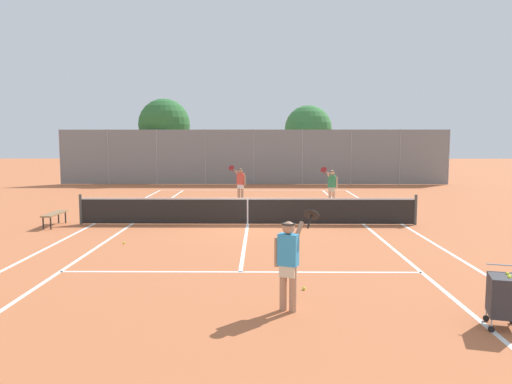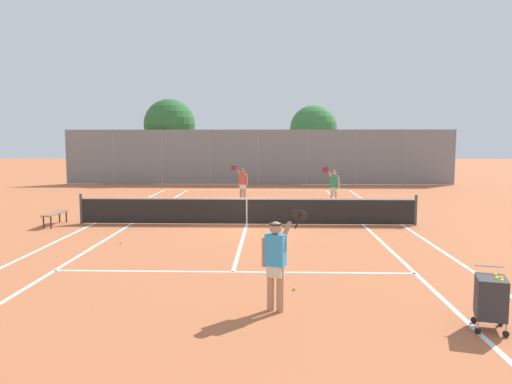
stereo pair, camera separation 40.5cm
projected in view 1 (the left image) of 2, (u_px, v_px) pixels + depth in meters
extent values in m
plane|color=#BC663D|center=(248.00, 224.00, 17.74)|extent=(120.00, 120.00, 0.00)
cube|color=white|center=(253.00, 190.00, 29.57)|extent=(11.00, 0.10, 0.01)
cube|color=white|center=(94.00, 224.00, 17.79)|extent=(0.10, 23.80, 0.01)
cube|color=white|center=(402.00, 225.00, 17.69)|extent=(0.10, 23.80, 0.01)
cube|color=white|center=(132.00, 224.00, 17.78)|extent=(0.10, 23.80, 0.01)
cube|color=white|center=(364.00, 224.00, 17.70)|extent=(0.10, 23.80, 0.01)
cube|color=white|center=(240.00, 272.00, 11.37)|extent=(8.26, 0.10, 0.01)
cube|color=white|center=(251.00, 202.00, 24.10)|extent=(8.26, 0.10, 0.01)
cube|color=white|center=(248.00, 224.00, 17.74)|extent=(0.10, 12.80, 0.01)
cylinder|color=#474C47|center=(81.00, 209.00, 17.74)|extent=(0.10, 0.10, 1.07)
cylinder|color=#474C47|center=(416.00, 210.00, 17.63)|extent=(0.10, 0.10, 1.07)
cube|color=black|center=(248.00, 211.00, 17.69)|extent=(11.90, 0.02, 0.89)
cube|color=white|center=(248.00, 199.00, 17.64)|extent=(11.90, 0.03, 0.06)
cube|color=white|center=(248.00, 212.00, 17.69)|extent=(0.05, 0.03, 0.89)
cube|color=#2D2D33|center=(504.00, 296.00, 7.96)|extent=(0.58, 0.66, 0.64)
cylinder|color=#B7B7BC|center=(492.00, 323.00, 7.81)|extent=(0.02, 0.02, 0.16)
cylinder|color=black|center=(491.00, 329.00, 7.82)|extent=(0.10, 0.06, 0.10)
cylinder|color=black|center=(512.00, 321.00, 8.20)|extent=(0.10, 0.06, 0.10)
cylinder|color=#B7B7BC|center=(486.00, 312.00, 8.29)|extent=(0.02, 0.02, 0.16)
cylinder|color=black|center=(486.00, 318.00, 8.31)|extent=(0.10, 0.06, 0.10)
cylinder|color=#B7B7BC|center=(501.00, 265.00, 8.24)|extent=(0.43, 0.14, 0.02)
sphere|color=#D1DB33|center=(512.00, 276.00, 8.02)|extent=(0.07, 0.07, 0.07)
sphere|color=#D1DB33|center=(508.00, 274.00, 8.04)|extent=(0.07, 0.07, 0.07)
sphere|color=#D1DB33|center=(508.00, 277.00, 7.97)|extent=(0.07, 0.07, 0.07)
sphere|color=#D1DB33|center=(510.00, 276.00, 7.91)|extent=(0.07, 0.07, 0.07)
sphere|color=#D1DB33|center=(509.00, 278.00, 7.85)|extent=(0.07, 0.07, 0.07)
cylinder|color=tan|center=(283.00, 288.00, 8.80)|extent=(0.13, 0.13, 0.82)
cylinder|color=tan|center=(293.00, 289.00, 8.73)|extent=(0.13, 0.13, 0.82)
cube|color=beige|center=(288.00, 270.00, 8.73)|extent=(0.33, 0.27, 0.24)
cube|color=#3399D8|center=(288.00, 250.00, 8.69)|extent=(0.39, 0.32, 0.56)
sphere|color=tan|center=(288.00, 228.00, 8.65)|extent=(0.22, 0.22, 0.22)
cylinder|color=black|center=(288.00, 224.00, 8.64)|extent=(0.23, 0.23, 0.02)
cylinder|color=tan|center=(276.00, 252.00, 8.78)|extent=(0.08, 0.08, 0.52)
cylinder|color=tan|center=(298.00, 233.00, 8.74)|extent=(0.25, 0.45, 0.35)
cylinder|color=black|center=(310.00, 222.00, 8.91)|extent=(0.13, 0.24, 0.22)
cylinder|color=black|center=(312.00, 215.00, 9.00)|extent=(0.33, 0.29, 0.23)
cylinder|color=tan|center=(242.00, 193.00, 24.28)|extent=(0.13, 0.13, 0.82)
cylinder|color=tan|center=(239.00, 193.00, 24.34)|extent=(0.13, 0.13, 0.82)
cube|color=white|center=(241.00, 186.00, 24.27)|extent=(0.32, 0.26, 0.24)
cube|color=#D84C3F|center=(240.00, 179.00, 24.24)|extent=(0.39, 0.30, 0.56)
sphere|color=tan|center=(240.00, 171.00, 24.19)|extent=(0.22, 0.22, 0.22)
cylinder|color=black|center=(240.00, 169.00, 24.19)|extent=(0.23, 0.23, 0.02)
cylinder|color=tan|center=(245.00, 180.00, 24.17)|extent=(0.08, 0.08, 0.52)
cylinder|color=tan|center=(237.00, 173.00, 24.12)|extent=(0.22, 0.46, 0.35)
cylinder|color=maroon|center=(232.00, 170.00, 23.90)|extent=(0.11, 0.25, 0.22)
cylinder|color=maroon|center=(231.00, 168.00, 23.78)|extent=(0.33, 0.28, 0.23)
cylinder|color=#D8A884|center=(334.00, 196.00, 22.84)|extent=(0.13, 0.13, 0.82)
cylinder|color=#D8A884|center=(330.00, 196.00, 22.91)|extent=(0.13, 0.13, 0.82)
cube|color=beige|center=(332.00, 189.00, 22.84)|extent=(0.33, 0.27, 0.24)
cube|color=#338C59|center=(332.00, 181.00, 22.80)|extent=(0.39, 0.31, 0.56)
sphere|color=#D8A884|center=(332.00, 173.00, 22.76)|extent=(0.22, 0.22, 0.22)
cylinder|color=black|center=(332.00, 171.00, 22.75)|extent=(0.23, 0.23, 0.02)
cylinder|color=#D8A884|center=(337.00, 183.00, 22.72)|extent=(0.08, 0.08, 0.52)
cylinder|color=#D8A884|center=(329.00, 175.00, 22.69)|extent=(0.25, 0.45, 0.35)
cylinder|color=maroon|center=(324.00, 172.00, 22.49)|extent=(0.13, 0.24, 0.22)
cylinder|color=maroon|center=(324.00, 170.00, 22.37)|extent=(0.33, 0.29, 0.23)
sphere|color=#D1DB33|center=(304.00, 288.00, 10.02)|extent=(0.07, 0.07, 0.07)
sphere|color=#D1DB33|center=(130.00, 218.00, 19.06)|extent=(0.07, 0.07, 0.07)
sphere|color=#D1DB33|center=(182.00, 193.00, 27.56)|extent=(0.07, 0.07, 0.07)
sphere|color=#D1DB33|center=(124.00, 243.00, 14.40)|extent=(0.07, 0.07, 0.07)
sphere|color=#D1DB33|center=(175.00, 198.00, 25.41)|extent=(0.07, 0.07, 0.07)
sphere|color=#D1DB33|center=(119.00, 218.00, 18.87)|extent=(0.07, 0.07, 0.07)
cube|color=olive|center=(54.00, 214.00, 17.33)|extent=(0.36, 1.50, 0.05)
cylinder|color=#262626|center=(65.00, 217.00, 17.99)|extent=(0.05, 0.05, 0.41)
cylinder|color=#262626|center=(51.00, 223.00, 16.72)|extent=(0.05, 0.05, 0.41)
cylinder|color=#262626|center=(59.00, 217.00, 17.99)|extent=(0.05, 0.05, 0.41)
cylinder|color=#262626|center=(43.00, 223.00, 16.72)|extent=(0.05, 0.05, 0.41)
cylinder|color=gray|center=(60.00, 157.00, 33.30)|extent=(0.08, 0.08, 3.67)
cylinder|color=gray|center=(108.00, 157.00, 33.27)|extent=(0.08, 0.08, 3.67)
cylinder|color=gray|center=(157.00, 157.00, 33.24)|extent=(0.08, 0.08, 3.67)
cylinder|color=gray|center=(205.00, 157.00, 33.21)|extent=(0.08, 0.08, 3.67)
cylinder|color=gray|center=(254.00, 157.00, 33.18)|extent=(0.08, 0.08, 3.67)
cylinder|color=gray|center=(302.00, 157.00, 33.15)|extent=(0.08, 0.08, 3.67)
cylinder|color=gray|center=(351.00, 157.00, 33.12)|extent=(0.08, 0.08, 3.67)
cylinder|color=gray|center=(400.00, 157.00, 33.09)|extent=(0.08, 0.08, 3.67)
cylinder|color=gray|center=(449.00, 157.00, 33.06)|extent=(0.08, 0.08, 3.67)
cube|color=slate|center=(254.00, 157.00, 33.18)|extent=(25.90, 0.02, 3.63)
cylinder|color=brown|center=(165.00, 162.00, 35.42)|extent=(0.28, 0.28, 2.77)
sphere|color=#2D6B33|center=(164.00, 125.00, 35.14)|extent=(3.63, 3.63, 3.63)
sphere|color=#2D6B33|center=(163.00, 131.00, 34.80)|extent=(2.15, 2.15, 2.15)
cylinder|color=brown|center=(308.00, 163.00, 36.66)|extent=(0.29, 0.29, 2.56)
sphere|color=#387A3D|center=(308.00, 129.00, 36.40)|extent=(3.44, 3.44, 3.44)
sphere|color=#387A3D|center=(301.00, 135.00, 36.25)|extent=(2.28, 2.28, 2.28)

